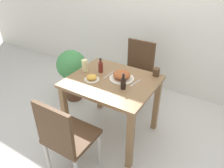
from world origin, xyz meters
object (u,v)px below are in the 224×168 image
object	(u,v)px
chair_near	(65,136)
food_plate	(122,76)
chair_far	(137,70)
sauce_bottle	(123,83)
condiment_bottle	(101,67)
drink_cup	(156,72)
potted_plant_left	(72,69)
juice_glass	(85,66)
side_plate	(92,78)

from	to	relation	value
chair_near	food_plate	world-z (taller)	chair_near
chair_far	food_plate	bearing A→B (deg)	-78.40
sauce_bottle	condiment_bottle	size ratio (longest dim) A/B	1.00
chair_near	food_plate	xyz separation A→B (m)	(0.13, 0.80, 0.28)
chair_far	sauce_bottle	bearing A→B (deg)	-73.83
chair_near	drink_cup	xyz separation A→B (m)	(0.42, 1.07, 0.28)
sauce_bottle	potted_plant_left	world-z (taller)	sauce_bottle
drink_cup	juice_glass	distance (m)	0.81
food_plate	side_plate	bearing A→B (deg)	-144.41
chair_far	food_plate	distance (m)	0.77
food_plate	juice_glass	xyz separation A→B (m)	(-0.45, -0.06, 0.03)
chair_far	side_plate	distance (m)	0.94
chair_far	side_plate	xyz separation A→B (m)	(-0.12, -0.89, 0.26)
sauce_bottle	potted_plant_left	distance (m)	1.19
chair_far	potted_plant_left	bearing A→B (deg)	-151.87
chair_near	condiment_bottle	xyz separation A→B (m)	(-0.16, 0.82, 0.30)
juice_glass	potted_plant_left	xyz separation A→B (m)	(-0.51, 0.32, -0.32)
condiment_bottle	potted_plant_left	size ratio (longest dim) A/B	0.22
chair_far	juice_glass	world-z (taller)	chair_far
side_plate	condiment_bottle	bearing A→B (deg)	96.23
food_plate	drink_cup	bearing A→B (deg)	43.08
side_plate	potted_plant_left	world-z (taller)	side_plate
sauce_bottle	potted_plant_left	xyz separation A→B (m)	(-1.07, 0.43, -0.32)
condiment_bottle	sauce_bottle	bearing A→B (deg)	-24.75
condiment_bottle	potted_plant_left	distance (m)	0.79
potted_plant_left	side_plate	bearing A→B (deg)	-33.20
chair_near	chair_far	xyz separation A→B (m)	(-0.02, 1.50, 0.00)
side_plate	drink_cup	bearing A→B (deg)	39.71
drink_cup	condiment_bottle	distance (m)	0.62
potted_plant_left	chair_near	bearing A→B (deg)	-52.05
chair_near	food_plate	bearing A→B (deg)	-99.15
food_plate	potted_plant_left	distance (m)	1.04
chair_near	juice_glass	xyz separation A→B (m)	(-0.32, 0.74, 0.31)
food_plate	drink_cup	world-z (taller)	food_plate
side_plate	juice_glass	distance (m)	0.24
chair_near	sauce_bottle	distance (m)	0.74
drink_cup	potted_plant_left	xyz separation A→B (m)	(-1.25, 0.00, -0.30)
side_plate	juice_glass	bearing A→B (deg)	145.35
chair_near	chair_far	bearing A→B (deg)	-89.38
sauce_bottle	chair_near	bearing A→B (deg)	-110.25
drink_cup	condiment_bottle	xyz separation A→B (m)	(-0.57, -0.25, 0.02)
chair_far	side_plate	bearing A→B (deg)	-97.52
chair_near	juice_glass	distance (m)	0.87
side_plate	potted_plant_left	bearing A→B (deg)	146.80
sauce_bottle	chair_far	bearing A→B (deg)	106.17
side_plate	chair_far	bearing A→B (deg)	82.48
chair_near	potted_plant_left	size ratio (longest dim) A/B	1.17
chair_near	drink_cup	size ratio (longest dim) A/B	10.41
food_plate	side_plate	size ratio (longest dim) A/B	1.65
side_plate	drink_cup	world-z (taller)	drink_cup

